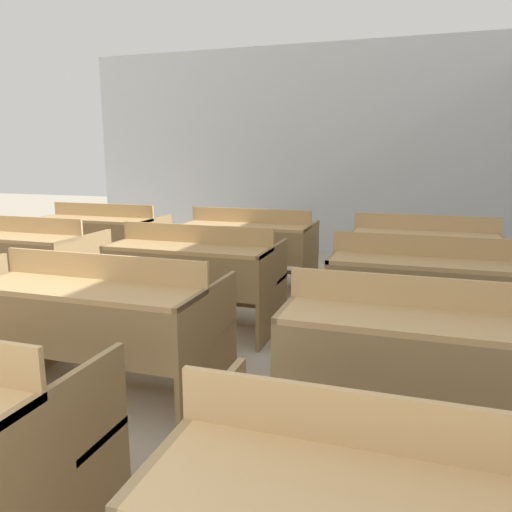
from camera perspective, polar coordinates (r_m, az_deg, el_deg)
The scene contains 9 objects.
wall_back at distance 7.47m, azimuth 5.10°, elevation 11.87°, with size 6.64×0.06×2.95m.
bench_second_center at distance 3.07m, azimuth -16.96°, elevation -7.05°, with size 1.32×0.81×0.87m.
bench_second_right at distance 2.56m, azimuth 18.64°, elevation -10.94°, with size 1.32×0.81×0.87m.
bench_third_left at distance 5.12m, azimuth -25.05°, elevation -0.26°, with size 1.32×0.81×0.87m.
bench_third_center at distance 4.13m, azimuth -6.88°, elevation -1.86°, with size 1.32×0.81×0.87m.
bench_third_right at distance 3.79m, azimuth 18.63°, elevation -3.65°, with size 1.32×0.81×0.87m.
bench_back_left at distance 6.10m, azimuth -17.05°, elevation 2.06°, with size 1.32×0.81×0.87m.
bench_back_center at distance 5.30m, azimuth -0.73°, elevation 1.21°, with size 1.32×0.81×0.87m.
bench_back_right at distance 5.02m, azimuth 18.55°, elevation 0.02°, with size 1.32×0.81×0.87m.
Camera 1 is at (1.68, 0.22, 1.43)m, focal length 35.00 mm.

